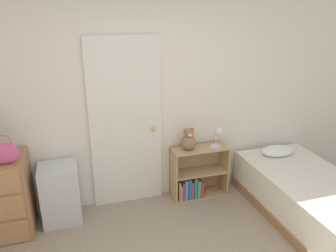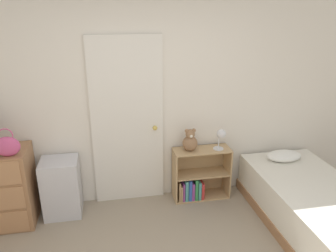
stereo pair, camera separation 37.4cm
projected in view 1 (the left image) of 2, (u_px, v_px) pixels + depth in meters
The scene contains 8 objects.
wall_back at pixel (139, 101), 3.83m from camera, with size 10.00×0.06×2.55m.
door_closed at pixel (126, 125), 3.83m from camera, with size 0.85×0.09×2.04m.
handbag at pixel (5, 153), 3.13m from camera, with size 0.25×0.10×0.30m.
storage_bin at pixel (60, 193), 3.67m from camera, with size 0.42×0.37×0.69m.
bookshelf at pixel (195, 177), 4.20m from camera, with size 0.71×0.28×0.66m.
teddy_bear at pixel (189, 140), 3.99m from camera, with size 0.19×0.19×0.28m.
desk_lamp at pixel (218, 134), 4.03m from camera, with size 0.14×0.14×0.26m.
bed at pixel (310, 198), 3.77m from camera, with size 0.99×1.93×0.60m.
Camera 1 is at (-0.75, -1.65, 2.32)m, focal length 35.00 mm.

